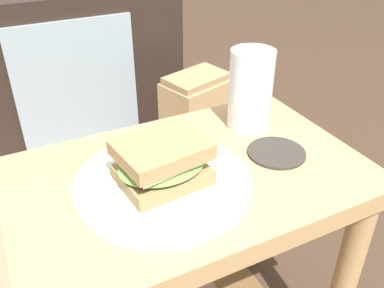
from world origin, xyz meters
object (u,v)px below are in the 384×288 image
Objects in this scene: sandwich_front at (162,162)px; paper_bag at (196,131)px; tv_cabinet at (28,77)px; beer_glass at (251,91)px; plate at (163,183)px; coaster at (276,153)px.

paper_bag is (0.34, 0.55, -0.32)m from sandwich_front.
tv_cabinet is 6.59× the size of beer_glass.
beer_glass is (0.30, -0.86, 0.24)m from tv_cabinet.
plate is 0.70m from paper_bag.
beer_glass is 1.49× the size of coaster.
plate is 1.83× the size of beer_glass.
plate reaches higher than coaster.
sandwich_front is at bearing -84.76° from tv_cabinet.
coaster is 0.26× the size of paper_bag.
sandwich_front reaches higher than coaster.
tv_cabinet reaches higher than coaster.
beer_glass reaches higher than coaster.
sandwich_front is (0.09, -0.96, 0.21)m from tv_cabinet.
paper_bag is (0.12, 0.45, -0.35)m from beer_glass.
beer_glass is at bearing -105.35° from paper_bag.
beer_glass reaches higher than sandwich_front.
sandwich_front is 0.39× the size of paper_bag.
plate is at bearing 7.13° from sandwich_front.
plate is at bearing -121.87° from paper_bag.
paper_bag is (0.43, -0.42, -0.11)m from tv_cabinet.
plate is 1.85× the size of sandwich_front.
tv_cabinet is 2.57× the size of paper_bag.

